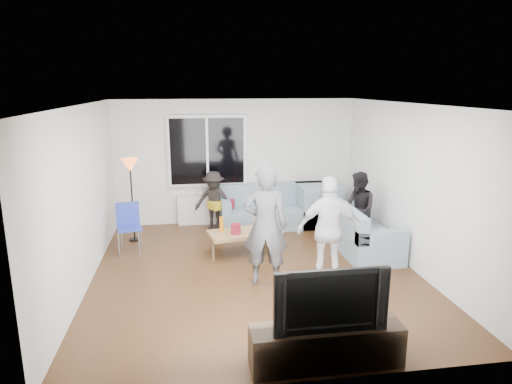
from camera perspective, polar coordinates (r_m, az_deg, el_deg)
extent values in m
cube|color=#56351C|center=(7.21, -0.07, -10.22)|extent=(5.00, 5.50, 0.04)
cube|color=white|center=(6.61, -0.08, 11.24)|extent=(5.00, 5.50, 0.04)
cube|color=silver|center=(9.48, -2.58, 3.87)|extent=(5.00, 0.04, 2.60)
cube|color=silver|center=(4.19, 5.65, -8.64)|extent=(5.00, 0.04, 2.60)
cube|color=silver|center=(6.89, -21.28, -0.69)|extent=(0.04, 5.50, 2.60)
cube|color=silver|center=(7.58, 19.13, 0.70)|extent=(0.04, 5.50, 2.60)
cube|color=white|center=(9.32, -6.22, 5.19)|extent=(1.62, 0.06, 1.47)
cube|color=black|center=(9.28, -6.21, 5.16)|extent=(1.50, 0.02, 1.35)
cube|color=white|center=(9.27, -6.21, 5.15)|extent=(0.05, 0.03, 1.35)
cube|color=silver|center=(9.54, -6.02, -2.23)|extent=(1.30, 0.12, 0.62)
imported|color=#326F2C|center=(9.40, -4.97, 0.57)|extent=(0.22, 0.20, 0.34)
imported|color=silver|center=(9.41, -7.04, 0.01)|extent=(0.20, 0.20, 0.17)
cube|color=gray|center=(9.51, 7.91, -1.61)|extent=(0.85, 0.85, 0.85)
cube|color=gold|center=(9.11, -4.71, -1.65)|extent=(0.48, 0.45, 0.14)
cube|color=maroon|center=(9.20, -3.93, -1.49)|extent=(0.41, 0.36, 0.13)
cube|color=#9A7B4A|center=(7.86, -1.91, -6.44)|extent=(1.20, 0.80, 0.40)
cylinder|color=maroon|center=(7.68, -2.59, -4.71)|extent=(0.17, 0.17, 0.17)
imported|color=#4A4A4E|center=(6.50, 1.20, -4.31)|extent=(0.72, 0.55, 1.79)
imported|color=silver|center=(6.71, 9.28, -4.74)|extent=(0.98, 0.49, 1.60)
imported|color=black|center=(8.31, 12.88, -2.19)|extent=(0.55, 0.69, 1.37)
imported|color=black|center=(9.13, -5.39, -1.06)|extent=(0.86, 0.64, 1.19)
cube|color=#2E2317|center=(5.01, 8.89, -18.69)|extent=(1.60, 0.40, 0.44)
imported|color=black|center=(4.74, 9.14, -12.95)|extent=(1.18, 0.15, 0.68)
cylinder|color=orange|center=(7.81, -4.40, -4.09)|extent=(0.07, 0.07, 0.25)
cylinder|color=black|center=(7.95, 0.30, -3.80)|extent=(0.07, 0.07, 0.24)
cylinder|color=#F55515|center=(7.77, 0.08, -4.29)|extent=(0.07, 0.07, 0.21)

